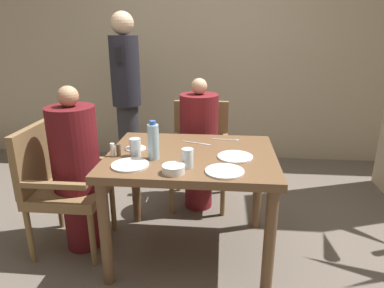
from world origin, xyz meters
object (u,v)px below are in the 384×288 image
(diner_in_far_chair, at_px, (199,144))
(teacup_with_saucer, at_px, (135,145))
(diner_in_left_chair, at_px, (76,169))
(standing_host, at_px, (127,94))
(glass_tall_near, at_px, (135,147))
(plate_main_right, at_px, (130,165))
(bowl_small, at_px, (173,169))
(chair_left_side, at_px, (59,182))
(water_bottle, at_px, (153,141))
(glass_tall_mid, at_px, (188,158))
(plate_dessert_center, at_px, (235,157))
(chair_far_side, at_px, (200,148))
(plate_main_left, at_px, (225,171))

(diner_in_far_chair, bearing_deg, teacup_with_saucer, -121.60)
(diner_in_left_chair, bearing_deg, standing_host, 88.80)
(diner_in_left_chair, xyz_separation_m, glass_tall_near, (0.44, -0.08, 0.20))
(plate_main_right, height_order, bowl_small, bowl_small)
(diner_in_far_chair, bearing_deg, chair_left_side, -143.96)
(water_bottle, bearing_deg, glass_tall_mid, -28.65)
(plate_main_right, distance_m, plate_dessert_center, 0.65)
(water_bottle, bearing_deg, diner_in_left_chair, 168.29)
(chair_far_side, height_order, water_bottle, water_bottle)
(diner_in_left_chair, distance_m, water_bottle, 0.63)
(diner_in_far_chair, bearing_deg, standing_host, 144.00)
(chair_far_side, distance_m, plate_main_left, 1.15)
(diner_in_left_chair, bearing_deg, bowl_small, -24.41)
(chair_far_side, bearing_deg, diner_in_left_chair, -134.30)
(diner_in_left_chair, distance_m, glass_tall_mid, 0.85)
(teacup_with_saucer, bearing_deg, water_bottle, -46.56)
(diner_in_left_chair, relative_size, teacup_with_saucer, 8.50)
(water_bottle, xyz_separation_m, glass_tall_near, (-0.13, 0.04, -0.06))
(chair_left_side, bearing_deg, plate_dessert_center, -2.52)
(diner_in_left_chair, xyz_separation_m, diner_in_far_chair, (0.79, 0.67, -0.02))
(diner_in_left_chair, height_order, chair_far_side, diner_in_left_chair)
(chair_far_side, distance_m, plate_dessert_center, 0.94)
(chair_far_side, relative_size, bowl_small, 6.89)
(bowl_small, xyz_separation_m, glass_tall_mid, (0.07, 0.09, 0.03))
(water_bottle, bearing_deg, plate_main_left, -21.51)
(standing_host, xyz_separation_m, plate_main_left, (0.98, -1.52, -0.15))
(chair_left_side, xyz_separation_m, standing_host, (0.16, 1.23, 0.40))
(diner_in_left_chair, bearing_deg, water_bottle, -11.71)
(chair_far_side, xyz_separation_m, diner_in_far_chair, (-0.00, -0.14, 0.08))
(chair_far_side, distance_m, teacup_with_saucer, 0.89)
(glass_tall_mid, bearing_deg, standing_host, 117.51)
(chair_left_side, relative_size, plate_dessert_center, 4.03)
(standing_host, bearing_deg, plate_main_left, -57.18)
(plate_main_right, distance_m, bowl_small, 0.28)
(plate_main_right, bearing_deg, glass_tall_near, 93.17)
(diner_in_left_chair, bearing_deg, glass_tall_mid, -16.88)
(glass_tall_mid, bearing_deg, plate_main_left, -13.22)
(chair_left_side, relative_size, diner_in_far_chair, 0.79)
(diner_in_left_chair, xyz_separation_m, plate_dessert_center, (1.07, -0.05, 0.15))
(teacup_with_saucer, height_order, bowl_small, teacup_with_saucer)
(diner_in_left_chair, relative_size, glass_tall_near, 10.15)
(chair_left_side, height_order, diner_in_left_chair, diner_in_left_chair)
(standing_host, bearing_deg, glass_tall_near, -72.42)
(diner_in_left_chair, relative_size, standing_host, 0.70)
(plate_dessert_center, distance_m, glass_tall_mid, 0.34)
(plate_main_left, distance_m, glass_tall_mid, 0.23)
(glass_tall_mid, bearing_deg, teacup_with_saucer, 142.83)
(chair_left_side, bearing_deg, glass_tall_mid, -14.52)
(chair_left_side, xyz_separation_m, diner_in_far_chair, (0.93, 0.67, 0.08))
(glass_tall_near, xyz_separation_m, glass_tall_mid, (0.35, -0.16, 0.00))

